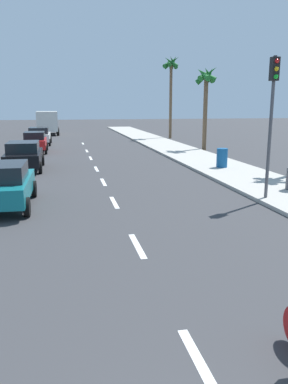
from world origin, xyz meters
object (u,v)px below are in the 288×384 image
Objects in this scene: parked_car_teal at (4,184)px; delivery_truck at (47,122)px; palm_tree_distant at (171,73)px; parked_car_red at (35,141)px; parked_car_black at (24,155)px; traffic_signal at (272,102)px; trash_bin_far at (222,158)px; parked_car_white at (39,135)px; palm_tree_far at (206,85)px.

delivery_truck is (0.21, 35.37, 0.67)m from parked_car_teal.
delivery_truck is at bearing 148.29° from palm_tree_distant.
delivery_truck is (0.25, 18.73, 0.67)m from parked_car_red.
parked_car_black is 0.69× the size of delivery_truck.
palm_tree_distant is at bearing 81.85° from traffic_signal.
parked_car_teal is at bearing -149.90° from trash_bin_far.
parked_car_teal is 0.94× the size of parked_car_white.
palm_tree_far is 6.29× the size of trash_bin_far.
parked_car_white is 12.55m from delivery_truck.
parked_car_white is at bearing 122.79° from trash_bin_far.
delivery_truck is 23.92m from palm_tree_far.
trash_bin_far is at bearing -72.27° from delivery_truck.
parked_car_teal is at bearing -130.08° from palm_tree_far.
parked_car_black is at bearing -90.96° from parked_car_red.
palm_tree_distant is 8.25× the size of trash_bin_far.
trash_bin_far is (-2.80, -20.99, -6.19)m from palm_tree_distant.
palm_tree_far is at bearing -29.01° from parked_car_white.
palm_tree_distant is (0.41, 11.66, 1.79)m from palm_tree_far.
parked_car_red is at bearing -92.76° from delivery_truck.
parked_car_teal is 0.48× the size of palm_tree_distant.
parked_car_black is at bearing -125.72° from palm_tree_distant.
delivery_truck is 16.48m from palm_tree_distant.
traffic_signal is at bearing -68.11° from parked_car_white.
parked_car_red and parked_car_white have the same top height.
palm_tree_far is (13.06, 15.52, 4.23)m from parked_car_teal.
trash_bin_far is at bearing 80.26° from traffic_signal.
palm_tree_distant reaches higher than parked_car_red.
parked_car_teal and parked_car_white have the same top height.
parked_car_white is 0.52× the size of palm_tree_distant.
palm_tree_far is 11.80m from palm_tree_distant.
palm_tree_distant reaches higher than parked_car_teal.
parked_car_red is at bearing 135.68° from trash_bin_far.
traffic_signal is (9.50, -23.82, 2.77)m from parked_car_white.
parked_car_teal is at bearing 174.04° from traffic_signal.
delivery_truck is 0.73× the size of palm_tree_distant.
palm_tree_far reaches higher than parked_car_red.
parked_car_teal is 9.88m from traffic_signal.
parked_car_white is at bearing 150.84° from palm_tree_far.
palm_tree_far reaches higher than parked_car_black.
parked_car_black and parked_car_red have the same top height.
parked_car_red is at bearing 175.08° from palm_tree_far.
delivery_truck is 37.57m from traffic_signal.
parked_car_black is at bearing -89.93° from parked_car_white.
delivery_truck is 6.03× the size of trash_bin_far.
parked_car_teal is 1.07× the size of parked_car_red.
palm_tree_far is at bearing 77.62° from traffic_signal.
trash_bin_far is (10.73, -16.65, -0.18)m from parked_car_white.
parked_car_black is at bearing 168.69° from trash_bin_far.
palm_tree_distant is at bearing 87.98° from palm_tree_far.
parked_car_red is at bearing -89.66° from parked_car_white.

